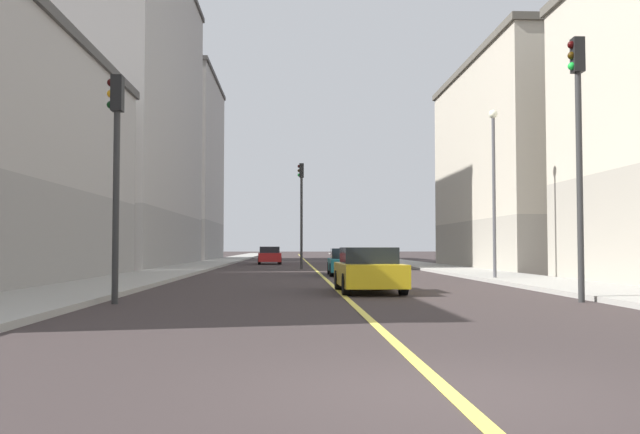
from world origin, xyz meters
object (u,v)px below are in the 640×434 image
object	(u,v)px
traffic_light_median_far	(301,201)
street_lamp_left_near	(494,175)
car_red	(269,256)
traffic_light_right_near	(116,155)
traffic_light_left_near	(578,133)
building_right_midblock	(124,112)
car_yellow	(369,270)
building_left_mid	(530,166)
building_right_distant	(178,169)
car_teal	(347,262)

from	to	relation	value
traffic_light_median_far	street_lamp_left_near	size ratio (longest dim) A/B	0.97
car_red	street_lamp_left_near	bearing A→B (deg)	-70.35
traffic_light_right_near	traffic_light_left_near	bearing A→B (deg)	0.00
building_right_midblock	traffic_light_right_near	bearing A→B (deg)	-76.68
traffic_light_right_near	building_right_midblock	bearing A→B (deg)	103.32
car_yellow	traffic_light_right_near	bearing A→B (deg)	-149.25
traffic_light_left_near	car_yellow	size ratio (longest dim) A/B	1.60
traffic_light_left_near	car_red	size ratio (longest dim) A/B	1.52
building_left_mid	car_yellow	distance (m)	25.75
building_right_distant	car_yellow	size ratio (longest dim) A/B	4.64
traffic_light_median_far	car_teal	bearing A→B (deg)	-77.65
building_right_midblock	car_yellow	distance (m)	34.21
building_right_distant	car_yellow	distance (m)	55.81
car_teal	traffic_light_left_near	bearing A→B (deg)	-74.49
building_left_mid	street_lamp_left_near	size ratio (longest dim) A/B	2.76
traffic_light_median_far	car_red	distance (m)	13.54
street_lamp_left_near	car_teal	world-z (taller)	street_lamp_left_near
street_lamp_left_near	car_yellow	world-z (taller)	street_lamp_left_near
street_lamp_left_near	building_left_mid	bearing A→B (deg)	65.31
building_left_mid	car_red	bearing A→B (deg)	141.54
building_left_mid	car_red	world-z (taller)	building_left_mid
traffic_light_left_near	car_red	xyz separation A→B (m)	(-9.13, 39.07, -3.67)
traffic_light_left_near	car_yellow	distance (m)	7.38
traffic_light_left_near	car_teal	world-z (taller)	traffic_light_left_near
traffic_light_right_near	street_lamp_left_near	size ratio (longest dim) A/B	0.82
car_teal	traffic_light_right_near	bearing A→B (deg)	-113.44
car_red	building_right_distant	bearing A→B (deg)	120.14
traffic_light_left_near	traffic_light_median_far	xyz separation A→B (m)	(-6.72, 26.25, -0.05)
building_right_midblock	traffic_light_left_near	xyz separation A→B (m)	(19.60, -33.09, -6.92)
street_lamp_left_near	car_red	world-z (taller)	street_lamp_left_near
traffic_light_left_near	traffic_light_median_far	world-z (taller)	traffic_light_left_near
car_yellow	car_red	bearing A→B (deg)	96.77
building_left_mid	street_lamp_left_near	distance (m)	16.55
building_right_distant	traffic_light_median_far	size ratio (longest dim) A/B	2.93
building_left_mid	traffic_light_median_far	xyz separation A→B (m)	(-14.58, 0.68, -2.30)
building_right_midblock	traffic_light_right_near	distance (m)	34.84
traffic_light_median_far	car_yellow	xyz separation A→B (m)	(1.75, -22.20, -3.63)
car_yellow	car_teal	size ratio (longest dim) A/B	0.96
building_left_mid	traffic_light_left_near	distance (m)	26.85
building_left_mid	traffic_light_left_near	bearing A→B (deg)	-107.10
traffic_light_median_far	car_teal	world-z (taller)	traffic_light_median_far
car_teal	building_left_mid	bearing A→B (deg)	35.94
building_left_mid	street_lamp_left_near	xyz separation A→B (m)	(-6.85, -14.90, -2.22)
building_right_distant	traffic_light_median_far	world-z (taller)	building_right_distant
street_lamp_left_near	car_teal	bearing A→B (deg)	133.69
building_right_midblock	street_lamp_left_near	bearing A→B (deg)	-47.41
building_right_midblock	street_lamp_left_near	xyz separation A→B (m)	(20.61, -22.42, -6.88)
traffic_light_right_near	street_lamp_left_near	world-z (taller)	street_lamp_left_near
traffic_light_left_near	car_yellow	xyz separation A→B (m)	(-4.97, 4.04, -3.67)
traffic_light_left_near	traffic_light_median_far	size ratio (longest dim) A/B	1.01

